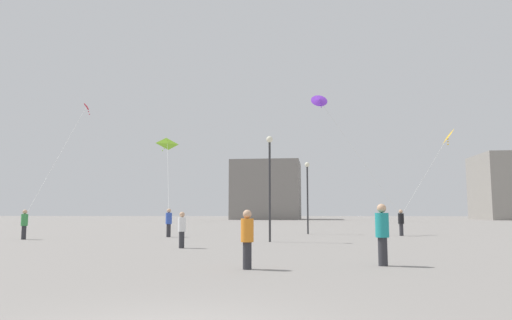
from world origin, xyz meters
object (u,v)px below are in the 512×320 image
at_px(person_in_orange, 247,236).
at_px(kite_crimson_diamond, 85,109).
at_px(kite_lime_delta, 167,145).
at_px(kite_amber_delta, 447,137).
at_px(kite_violet_diamond, 320,101).
at_px(person_in_teal, 382,232).
at_px(person_in_blue, 169,221).
at_px(person_in_green, 24,223).
at_px(lamppost_east, 270,172).
at_px(person_in_black, 401,221).
at_px(lamppost_west, 307,186).
at_px(person_in_white, 182,228).
at_px(building_left_hall, 267,191).

distance_m(person_in_orange, kite_crimson_diamond, 31.02).
xyz_separation_m(person_in_orange, kite_lime_delta, (-8.98, 26.91, 6.58)).
bearing_deg(kite_amber_delta, kite_violet_diamond, -178.49).
distance_m(person_in_teal, person_in_blue, 18.15).
relative_size(person_in_green, lamppost_east, 0.30).
relative_size(person_in_black, lamppost_west, 0.34).
bearing_deg(person_in_white, lamppost_east, -2.29).
height_order(person_in_orange, kite_amber_delta, kite_amber_delta).
relative_size(person_in_green, kite_crimson_diamond, 0.14).
xyz_separation_m(person_in_orange, person_in_black, (9.06, 18.32, 0.04)).
bearing_deg(person_in_black, person_in_white, -21.51).
bearing_deg(building_left_hall, lamppost_east, -88.41).
xyz_separation_m(person_in_teal, person_in_orange, (-4.04, -1.03, -0.10)).
bearing_deg(kite_violet_diamond, lamppost_west, -166.18).
bearing_deg(person_in_orange, kite_amber_delta, -150.63).
height_order(person_in_teal, kite_crimson_diamond, kite_crimson_diamond).
distance_m(person_in_black, kite_lime_delta, 21.03).
bearing_deg(person_in_blue, person_in_green, 124.01).
distance_m(person_in_white, lamppost_west, 14.84).
distance_m(person_in_black, kite_amber_delta, 7.89).
distance_m(person_in_blue, lamppost_east, 8.30).
bearing_deg(lamppost_west, person_in_black, -19.66).
distance_m(person_in_green, lamppost_west, 18.61).
height_order(person_in_white, lamppost_west, lamppost_west).
relative_size(person_in_white, lamppost_west, 0.31).
bearing_deg(building_left_hall, kite_amber_delta, -76.18).
height_order(person_in_teal, person_in_black, person_in_teal).
height_order(kite_amber_delta, lamppost_east, kite_amber_delta).
height_order(person_in_teal, person_in_orange, person_in_teal).
xyz_separation_m(person_in_white, kite_crimson_diamond, (-12.29, 17.66, 9.49)).
height_order(person_in_teal, kite_amber_delta, kite_amber_delta).
distance_m(person_in_blue, lamppost_west, 10.41).
height_order(lamppost_east, lamppost_west, lamppost_east).
xyz_separation_m(person_in_green, lamppost_west, (16.93, 7.30, 2.52)).
relative_size(building_left_hall, lamppost_west, 2.86).
bearing_deg(building_left_hall, kite_crimson_diamond, -104.17).
bearing_deg(person_in_white, kite_crimson_diamond, 73.54).
bearing_deg(lamppost_east, lamppost_west, 73.58).
xyz_separation_m(person_in_orange, lamppost_west, (2.98, 20.49, 2.55)).
distance_m(kite_amber_delta, lamppost_west, 10.95).
height_order(person_in_teal, person_in_blue, person_in_teal).
bearing_deg(kite_violet_diamond, person_in_white, -119.01).
height_order(person_in_white, kite_violet_diamond, kite_violet_diamond).
bearing_deg(building_left_hall, person_in_teal, -86.03).
bearing_deg(kite_violet_diamond, person_in_blue, -155.24).
xyz_separation_m(building_left_hall, lamppost_east, (1.93, -69.49, -2.04)).
bearing_deg(lamppost_west, person_in_green, -156.66).
relative_size(kite_violet_diamond, lamppost_west, 1.76).
relative_size(person_in_white, person_in_black, 0.92).
relative_size(person_in_orange, building_left_hall, 0.11).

